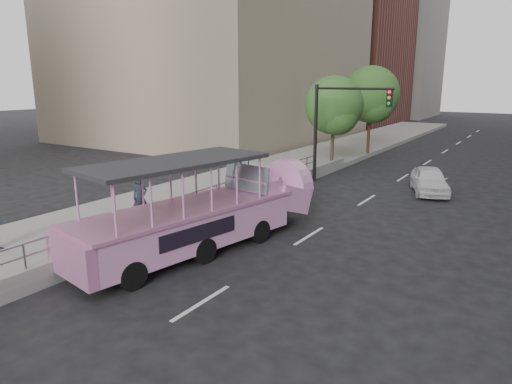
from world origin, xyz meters
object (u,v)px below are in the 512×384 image
at_px(pedestrian_near, 140,198).
at_px(parking_sign, 244,173).
at_px(duck_boat, 208,213).
at_px(street_tree_far, 372,97).
at_px(car, 430,180).
at_px(traffic_signal, 337,118).
at_px(street_tree_near, 335,108).

distance_m(pedestrian_near, parking_sign, 4.54).
xyz_separation_m(duck_boat, street_tree_far, (-1.74, 20.67, 3.17)).
bearing_deg(parking_sign, car, 50.94).
bearing_deg(duck_boat, parking_sign, 109.20).
relative_size(pedestrian_near, street_tree_far, 0.25).
relative_size(traffic_signal, street_tree_near, 0.91).
bearing_deg(traffic_signal, car, 5.84).
height_order(parking_sign, street_tree_near, street_tree_near).
bearing_deg(traffic_signal, street_tree_near, 114.98).
bearing_deg(pedestrian_near, street_tree_near, 10.49).
distance_m(duck_boat, street_tree_far, 20.99).
height_order(duck_boat, parking_sign, duck_boat).
height_order(car, parking_sign, parking_sign).
bearing_deg(street_tree_near, car, -24.73).
bearing_deg(pedestrian_near, duck_boat, -78.62).
distance_m(car, pedestrian_near, 13.91).
height_order(car, pedestrian_near, pedestrian_near).
distance_m(duck_boat, pedestrian_near, 3.52).
height_order(parking_sign, traffic_signal, traffic_signal).
height_order(traffic_signal, street_tree_far, street_tree_far).
distance_m(parking_sign, street_tree_far, 16.52).
height_order(pedestrian_near, traffic_signal, traffic_signal).
relative_size(pedestrian_near, parking_sign, 0.66).
xyz_separation_m(duck_boat, car, (4.44, 11.73, -0.49)).
bearing_deg(car, duck_boat, -131.79).
relative_size(traffic_signal, street_tree_far, 0.81).
distance_m(parking_sign, traffic_signal, 7.22).
relative_size(pedestrian_near, street_tree_near, 0.28).
xyz_separation_m(duck_boat, parking_sign, (-1.53, 4.38, 0.44)).
bearing_deg(parking_sign, traffic_signal, 80.22).
bearing_deg(car, parking_sign, -150.13).
distance_m(car, street_tree_far, 11.47).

